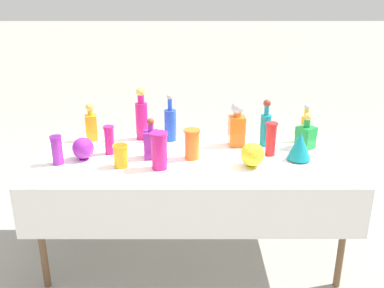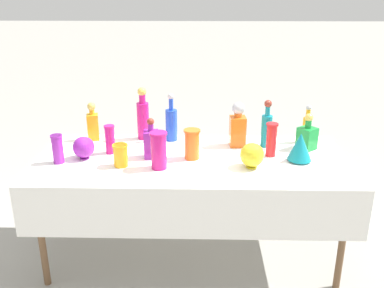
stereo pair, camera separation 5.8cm
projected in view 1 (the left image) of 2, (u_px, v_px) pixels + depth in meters
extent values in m
plane|color=gray|center=(192.00, 254.00, 3.13)|extent=(40.00, 40.00, 0.00)
cube|color=white|center=(192.00, 160.00, 2.87)|extent=(2.09, 0.90, 0.03)
cube|color=white|center=(192.00, 214.00, 2.49)|extent=(2.09, 0.01, 0.33)
cylinder|color=brown|center=(41.00, 238.00, 2.67)|extent=(0.04, 0.04, 0.73)
cylinder|color=brown|center=(343.00, 238.00, 2.67)|extent=(0.04, 0.04, 0.73)
cylinder|color=brown|center=(71.00, 187.00, 3.33)|extent=(0.04, 0.04, 0.73)
cylinder|color=brown|center=(313.00, 187.00, 3.33)|extent=(0.04, 0.04, 0.73)
cylinder|color=#C61972|center=(142.00, 121.00, 3.16)|extent=(0.09, 0.09, 0.27)
cylinder|color=#C61972|center=(141.00, 99.00, 3.10)|extent=(0.05, 0.05, 0.07)
sphere|color=gold|center=(141.00, 92.00, 3.08)|extent=(0.06, 0.06, 0.06)
cylinder|color=teal|center=(265.00, 131.00, 3.04)|extent=(0.07, 0.07, 0.23)
cylinder|color=teal|center=(267.00, 110.00, 2.98)|extent=(0.03, 0.03, 0.07)
sphere|color=maroon|center=(267.00, 103.00, 2.96)|extent=(0.05, 0.05, 0.05)
cylinder|color=orange|center=(305.00, 129.00, 3.13)|extent=(0.06, 0.06, 0.18)
cylinder|color=orange|center=(307.00, 113.00, 3.09)|extent=(0.03, 0.03, 0.07)
sphere|color=#B2B2B7|center=(307.00, 107.00, 3.07)|extent=(0.04, 0.04, 0.04)
cylinder|color=blue|center=(170.00, 125.00, 3.14)|extent=(0.09, 0.09, 0.23)
cylinder|color=blue|center=(170.00, 104.00, 3.08)|extent=(0.03, 0.03, 0.09)
sphere|color=#B2B2B7|center=(170.00, 97.00, 3.06)|extent=(0.04, 0.04, 0.04)
cube|color=orange|center=(92.00, 128.00, 3.15)|extent=(0.10, 0.10, 0.19)
cylinder|color=orange|center=(90.00, 112.00, 3.11)|extent=(0.04, 0.04, 0.04)
sphere|color=gold|center=(90.00, 107.00, 3.09)|extent=(0.06, 0.06, 0.06)
cube|color=#198C38|center=(306.00, 138.00, 3.01)|extent=(0.15, 0.15, 0.16)
cylinder|color=#198C38|center=(307.00, 123.00, 2.97)|extent=(0.04, 0.04, 0.06)
sphere|color=gold|center=(308.00, 117.00, 2.95)|extent=(0.06, 0.06, 0.06)
cube|color=purple|center=(151.00, 145.00, 2.83)|extent=(0.11, 0.11, 0.19)
cylinder|color=purple|center=(151.00, 128.00, 2.79)|extent=(0.04, 0.04, 0.05)
sphere|color=maroon|center=(150.00, 122.00, 2.78)|extent=(0.05, 0.05, 0.05)
cube|color=orange|center=(237.00, 131.00, 3.05)|extent=(0.12, 0.12, 0.21)
cylinder|color=orange|center=(237.00, 114.00, 3.00)|extent=(0.05, 0.05, 0.04)
sphere|color=#B2B2B7|center=(238.00, 108.00, 2.99)|extent=(0.09, 0.09, 0.09)
cylinder|color=red|center=(271.00, 139.00, 2.87)|extent=(0.07, 0.07, 0.23)
cylinder|color=red|center=(272.00, 124.00, 2.83)|extent=(0.08, 0.08, 0.01)
cylinder|color=orange|center=(121.00, 156.00, 2.70)|extent=(0.09, 0.09, 0.15)
cylinder|color=orange|center=(120.00, 146.00, 2.68)|extent=(0.10, 0.10, 0.01)
cylinder|color=orange|center=(191.00, 144.00, 2.82)|extent=(0.10, 0.10, 0.20)
cylinder|color=orange|center=(191.00, 131.00, 2.78)|extent=(0.11, 0.11, 0.01)
cylinder|color=#C61972|center=(109.00, 140.00, 2.90)|extent=(0.06, 0.06, 0.20)
cylinder|color=#C61972|center=(108.00, 127.00, 2.86)|extent=(0.07, 0.07, 0.01)
cylinder|color=#C61972|center=(159.00, 151.00, 2.66)|extent=(0.10, 0.10, 0.24)
cylinder|color=#C61972|center=(159.00, 134.00, 2.62)|extent=(0.11, 0.11, 0.01)
cylinder|color=purple|center=(57.00, 150.00, 2.73)|extent=(0.07, 0.07, 0.19)
cylinder|color=purple|center=(55.00, 137.00, 2.70)|extent=(0.08, 0.08, 0.01)
cylinder|color=teal|center=(298.00, 159.00, 2.82)|extent=(0.09, 0.09, 0.01)
cone|color=teal|center=(300.00, 146.00, 2.79)|extent=(0.16, 0.16, 0.18)
cylinder|color=yellow|center=(252.00, 166.00, 2.72)|extent=(0.07, 0.07, 0.01)
sphere|color=yellow|center=(252.00, 154.00, 2.69)|extent=(0.15, 0.15, 0.15)
cylinder|color=purple|center=(84.00, 159.00, 2.84)|extent=(0.06, 0.06, 0.01)
sphere|color=purple|center=(83.00, 148.00, 2.81)|extent=(0.14, 0.14, 0.14)
cube|color=white|center=(316.00, 179.00, 2.50)|extent=(0.05, 0.03, 0.05)
cube|color=white|center=(290.00, 180.00, 2.49)|extent=(0.06, 0.03, 0.04)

